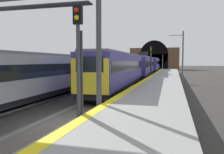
{
  "coord_description": "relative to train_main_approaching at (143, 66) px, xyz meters",
  "views": [
    {
      "loc": [
        -10.72,
        -5.87,
        3.29
      ],
      "look_at": [
        9.61,
        -0.37,
        1.84
      ],
      "focal_mm": 37.31,
      "sensor_mm": 36.0,
      "label": 1
    }
  ],
  "objects": [
    {
      "name": "railway_signal_far",
      "position": [
        33.99,
        -1.96,
        0.9
      ],
      "size": [
        0.39,
        0.38,
        5.41
      ],
      "rotation": [
        0.0,
        0.0,
        3.14
      ],
      "color": "#4C4C54",
      "rests_on": "ground_plane"
    },
    {
      "name": "overhead_signal_gantry",
      "position": [
        -32.88,
        2.33,
        3.03
      ],
      "size": [
        0.7,
        9.04,
        7.08
      ],
      "color": "#3F3F47",
      "rests_on": "ground_plane"
    },
    {
      "name": "train_adjacent_platform",
      "position": [
        -19.98,
        4.66,
        -0.15
      ],
      "size": [
        39.24,
        3.15,
        3.9
      ],
      "rotation": [
        0.0,
        0.0,
        3.16
      ],
      "color": "gray",
      "rests_on": "ground_plane"
    },
    {
      "name": "platform_right",
      "position": [
        -33.66,
        -4.4,
        -1.82
      ],
      "size": [
        112.0,
        4.31,
        1.08
      ],
      "primitive_type": "cube",
      "color": "gray",
      "rests_on": "ground_plane"
    },
    {
      "name": "railway_signal_mid",
      "position": [
        -4.95,
        -1.96,
        1.12
      ],
      "size": [
        0.39,
        0.38,
        5.81
      ],
      "rotation": [
        0.0,
        0.0,
        3.14
      ],
      "color": "#38383D",
      "rests_on": "ground_plane"
    },
    {
      "name": "tunnel_portal",
      "position": [
        52.04,
        2.33,
        1.99
      ],
      "size": [
        2.79,
        19.77,
        11.58
      ],
      "color": "brown",
      "rests_on": "ground_plane"
    },
    {
      "name": "train_main_approaching",
      "position": [
        0.0,
        0.0,
        0.0
      ],
      "size": [
        59.28,
        3.37,
        5.04
      ],
      "rotation": [
        0.0,
        0.0,
        3.17
      ],
      "color": "navy",
      "rests_on": "ground_plane"
    },
    {
      "name": "ground_plane",
      "position": [
        -33.66,
        0.0,
        -2.36
      ],
      "size": [
        320.0,
        320.0,
        0.0
      ],
      "primitive_type": "plane",
      "color": "#302D2B"
    },
    {
      "name": "track_main_line",
      "position": [
        -33.66,
        0.0,
        -2.32
      ],
      "size": [
        160.0,
        2.62,
        0.21
      ],
      "color": "#4C4742",
      "rests_on": "ground_plane"
    },
    {
      "name": "catenary_mast_near",
      "position": [
        -9.03,
        -6.93,
        1.55
      ],
      "size": [
        0.22,
        2.08,
        7.61
      ],
      "color": "#595B60",
      "rests_on": "ground_plane"
    },
    {
      "name": "railway_signal_near",
      "position": [
        -35.32,
        -1.96,
        0.87
      ],
      "size": [
        0.39,
        0.38,
        5.56
      ],
      "rotation": [
        0.0,
        0.0,
        3.14
      ],
      "color": "#38383D",
      "rests_on": "ground_plane"
    },
    {
      "name": "platform_right_edge_strip",
      "position": [
        -33.66,
        -2.5,
        -1.27
      ],
      "size": [
        112.0,
        0.5,
        0.01
      ],
      "primitive_type": "cube",
      "color": "yellow",
      "rests_on": "platform_right"
    }
  ]
}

